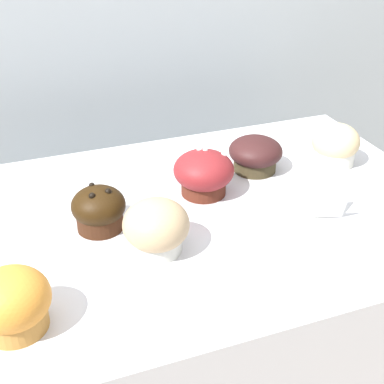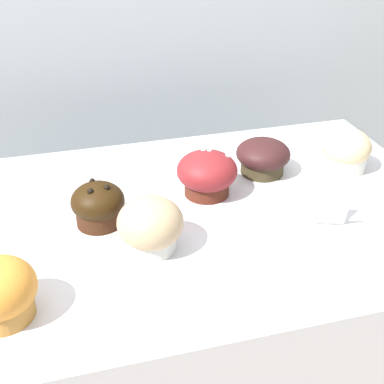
{
  "view_description": "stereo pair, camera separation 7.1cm",
  "coord_description": "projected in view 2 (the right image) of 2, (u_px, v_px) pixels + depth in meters",
  "views": [
    {
      "loc": [
        -0.27,
        -0.77,
        1.4
      ],
      "look_at": [
        0.01,
        -0.0,
        0.93
      ],
      "focal_mm": 50.0,
      "sensor_mm": 36.0,
      "label": 1
    },
    {
      "loc": [
        -0.21,
        -0.79,
        1.4
      ],
      "look_at": [
        0.01,
        -0.0,
        0.93
      ],
      "focal_mm": 50.0,
      "sensor_mm": 36.0,
      "label": 2
    }
  ],
  "objects": [
    {
      "name": "muffin_back_center",
      "position": [
        98.0,
        205.0,
        0.92
      ],
      "size": [
        0.09,
        0.09,
        0.08
      ],
      "color": "#391D0F",
      "rests_on": "display_counter"
    },
    {
      "name": "display_counter",
      "position": [
        187.0,
        379.0,
        1.19
      ],
      "size": [
        1.0,
        0.64,
        0.88
      ],
      "primitive_type": "cube",
      "color": "silver",
      "rests_on": "ground"
    },
    {
      "name": "wall_back",
      "position": [
        129.0,
        93.0,
        1.46
      ],
      "size": [
        3.2,
        0.1,
        1.8
      ],
      "primitive_type": "cube",
      "color": "#A8B2B7",
      "rests_on": "ground"
    },
    {
      "name": "price_card",
      "position": [
        332.0,
        209.0,
        0.92
      ],
      "size": [
        0.06,
        0.05,
        0.06
      ],
      "color": "white",
      "rests_on": "display_counter"
    },
    {
      "name": "muffin_back_right",
      "position": [
        263.0,
        157.0,
        1.09
      ],
      "size": [
        0.11,
        0.11,
        0.07
      ],
      "color": "#3A311D",
      "rests_on": "display_counter"
    },
    {
      "name": "muffin_front_right",
      "position": [
        346.0,
        150.0,
        1.1
      ],
      "size": [
        0.1,
        0.1,
        0.09
      ],
      "color": "white",
      "rests_on": "display_counter"
    },
    {
      "name": "muffin_front_left",
      "position": [
        150.0,
        226.0,
        0.86
      ],
      "size": [
        0.11,
        0.11,
        0.09
      ],
      "color": "silver",
      "rests_on": "display_counter"
    },
    {
      "name": "muffin_back_left",
      "position": [
        207.0,
        174.0,
        1.01
      ],
      "size": [
        0.12,
        0.12,
        0.09
      ],
      "color": "#4F2014",
      "rests_on": "display_counter"
    }
  ]
}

